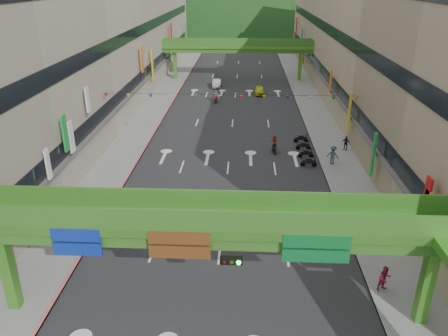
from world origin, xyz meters
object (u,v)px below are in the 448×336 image
object	(u,v)px
pedestrian_red	(384,280)
car_yellow	(259,90)
scooter_rider_mid	(275,144)
overpass_near	(231,241)
car_silver	(217,83)

from	to	relation	value
pedestrian_red	car_yellow	bearing A→B (deg)	75.11
pedestrian_red	scooter_rider_mid	bearing A→B (deg)	80.89
overpass_near	scooter_rider_mid	distance (m)	25.47
overpass_near	scooter_rider_mid	world-z (taller)	overpass_near
overpass_near	car_yellow	xyz separation A→B (m)	(2.80, 49.62, -4.52)
scooter_rider_mid	car_yellow	bearing A→B (deg)	92.19
car_silver	pedestrian_red	distance (m)	52.55
scooter_rider_mid	pedestrian_red	size ratio (longest dim) A/B	1.19
scooter_rider_mid	overpass_near	bearing A→B (deg)	-98.57
scooter_rider_mid	car_silver	bearing A→B (deg)	105.22
overpass_near	car_silver	distance (m)	54.27
scooter_rider_mid	car_yellow	distance (m)	24.80
overpass_near	car_silver	world-z (taller)	overpass_near
car_yellow	pedestrian_red	size ratio (longest dim) A/B	2.50
car_yellow	overpass_near	bearing A→B (deg)	-95.60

